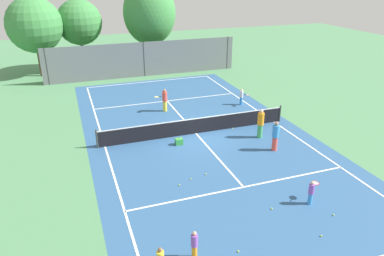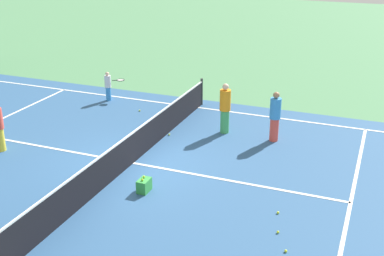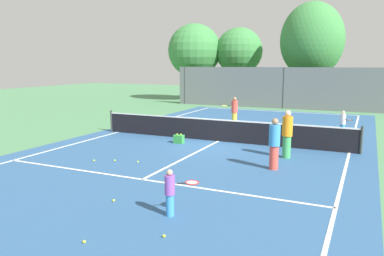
% 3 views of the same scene
% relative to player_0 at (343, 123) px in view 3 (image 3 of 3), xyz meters
% --- Properties ---
extents(ground_plane, '(80.00, 80.00, 0.00)m').
position_rel_player_0_xyz_m(ground_plane, '(-4.99, -3.77, -0.64)').
color(ground_plane, '#4C8456').
extents(court_surface, '(13.00, 25.00, 0.01)m').
position_rel_player_0_xyz_m(court_surface, '(-4.99, -3.77, -0.64)').
color(court_surface, '#2D5684').
rests_on(court_surface, ground_plane).
extents(tennis_net, '(11.90, 0.10, 1.10)m').
position_rel_player_0_xyz_m(tennis_net, '(-4.99, -3.77, -0.13)').
color(tennis_net, '#333833').
rests_on(tennis_net, ground_plane).
extents(perimeter_fence, '(18.00, 0.12, 3.20)m').
position_rel_player_0_xyz_m(perimeter_fence, '(-4.99, 10.23, 0.96)').
color(perimeter_fence, slate).
rests_on(perimeter_fence, ground_plane).
extents(tree_0, '(5.14, 5.02, 8.45)m').
position_rel_player_0_xyz_m(tree_0, '(-3.52, 13.56, 4.73)').
color(tree_0, brown).
rests_on(tree_0, ground_plane).
extents(tree_1, '(4.97, 4.97, 7.18)m').
position_rel_player_0_xyz_m(tree_1, '(-14.14, 13.62, 4.04)').
color(tree_1, brown).
rests_on(tree_1, ground_plane).
extents(tree_2, '(4.33, 4.33, 6.78)m').
position_rel_player_0_xyz_m(tree_2, '(-10.17, 14.85, 3.97)').
color(tree_2, brown).
rests_on(tree_2, ground_plane).
extents(player_0, '(0.66, 0.80, 1.22)m').
position_rel_player_0_xyz_m(player_0, '(0.00, 0.00, 0.00)').
color(player_0, '#388CD8').
rests_on(player_0, ground_plane).
extents(player_2, '(0.77, 0.66, 1.11)m').
position_rel_player_0_xyz_m(player_2, '(-2.89, -12.25, -0.06)').
color(player_2, '#388CD8').
rests_on(player_2, ground_plane).
extents(player_4, '(0.38, 0.38, 1.78)m').
position_rel_player_0_xyz_m(player_4, '(-1.60, -5.58, 0.27)').
color(player_4, '#3FA559').
rests_on(player_4, ground_plane).
extents(player_5, '(0.37, 0.37, 1.72)m').
position_rel_player_0_xyz_m(player_5, '(-1.66, -7.34, 0.24)').
color(player_5, '#E54C3F').
rests_on(player_5, ground_plane).
extents(player_6, '(0.92, 0.36, 1.63)m').
position_rel_player_0_xyz_m(player_6, '(-5.74, 0.61, 0.20)').
color(player_6, yellow).
rests_on(player_6, ground_plane).
extents(ball_crate, '(0.43, 0.28, 0.43)m').
position_rel_player_0_xyz_m(ball_crate, '(-6.44, -4.89, -0.46)').
color(ball_crate, green).
rests_on(ball_crate, ground_plane).
extents(tennis_ball_0, '(0.07, 0.07, 0.07)m').
position_rel_player_0_xyz_m(tennis_ball_0, '(-6.23, -8.52, -0.61)').
color(tennis_ball_0, '#CCE533').
rests_on(tennis_ball_0, ground_plane).
extents(tennis_ball_2, '(0.07, 0.07, 0.07)m').
position_rel_player_0_xyz_m(tennis_ball_2, '(-7.08, -8.72, -0.61)').
color(tennis_ball_2, '#CCE533').
rests_on(tennis_ball_2, ground_plane).
extents(tennis_ball_3, '(0.07, 0.07, 0.07)m').
position_rel_player_0_xyz_m(tennis_ball_3, '(-0.75, -1.80, -0.61)').
color(tennis_ball_3, '#CCE533').
rests_on(tennis_ball_3, ground_plane).
extents(tennis_ball_4, '(0.07, 0.07, 0.07)m').
position_rel_player_0_xyz_m(tennis_ball_4, '(-7.75, -9.04, -0.61)').
color(tennis_ball_4, '#CCE533').
rests_on(tennis_ball_4, ground_plane).
extents(tennis_ball_5, '(0.07, 0.07, 0.07)m').
position_rel_player_0_xyz_m(tennis_ball_5, '(-4.65, -12.07, -0.61)').
color(tennis_ball_5, '#CCE533').
rests_on(tennis_ball_5, ground_plane).
extents(tennis_ball_6, '(0.07, 0.07, 0.07)m').
position_rel_player_0_xyz_m(tennis_ball_6, '(-3.80, -14.18, -0.61)').
color(tennis_ball_6, '#CCE533').
rests_on(tennis_ball_6, ground_plane).
extents(tennis_ball_7, '(0.07, 0.07, 0.07)m').
position_rel_player_0_xyz_m(tennis_ball_7, '(-2.51, -13.30, -0.61)').
color(tennis_ball_7, '#CCE533').
rests_on(tennis_ball_7, ground_plane).
extents(tennis_ball_8, '(0.07, 0.07, 0.07)m').
position_rel_player_0_xyz_m(tennis_ball_8, '(-2.57, -3.89, -0.61)').
color(tennis_ball_8, '#CCE533').
rests_on(tennis_ball_8, ground_plane).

